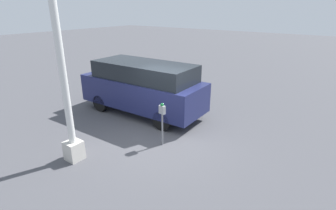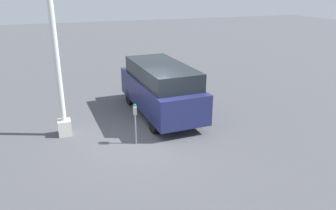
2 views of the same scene
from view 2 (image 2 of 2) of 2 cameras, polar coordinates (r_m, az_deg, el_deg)
The scene contains 4 objects.
ground_plane at distance 11.37m, azimuth -4.11°, elevation -5.55°, with size 80.00×80.00×0.00m, color #4C4C51.
parking_meter_near at distance 10.51m, azimuth -5.77°, elevation -1.69°, with size 0.22×0.14×1.39m.
lamp_post at distance 11.37m, azimuth -18.45°, elevation 4.29°, with size 0.44×0.44×5.57m.
parked_van at distance 12.92m, azimuth -1.28°, elevation 3.08°, with size 5.12×2.04×2.09m.
Camera 2 is at (-9.88, 2.76, 4.89)m, focal length 35.00 mm.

